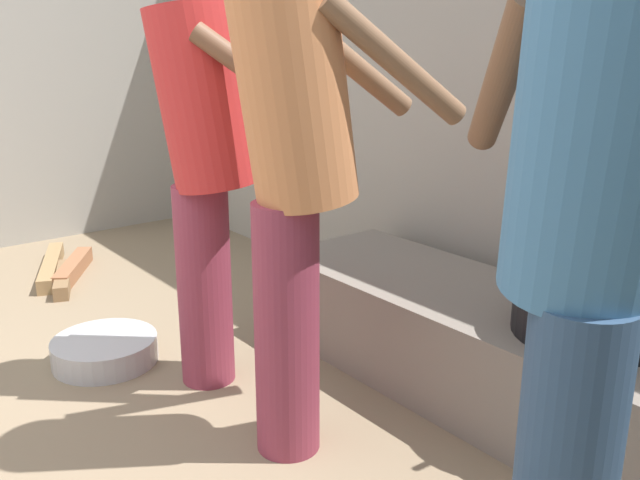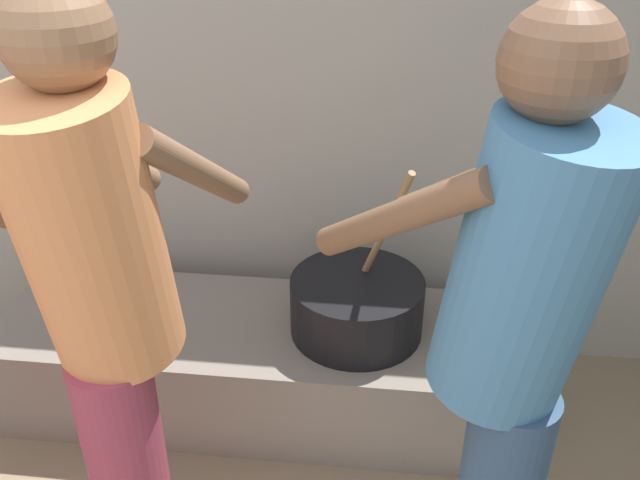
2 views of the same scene
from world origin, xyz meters
The scene contains 8 objects.
block_enclosure_rear centered at (0.00, 2.58, 0.95)m, with size 5.30×0.20×1.90m, color #9E998E.
hearth_ledge centered at (0.55, 2.06, 0.19)m, with size 1.81×0.60×0.37m, color slate.
cooking_pot_main centered at (0.95, 2.06, 0.48)m, with size 0.47×0.47×0.66m.
cook_in_blue_shirt centered at (1.33, 1.33, 0.94)m, with size 0.71×0.69×1.63m.
cook_in_red_shirt centered at (-0.13, 1.35, 0.89)m, with size 0.68×0.69×1.57m.
cook_in_orange_shirt centered at (0.41, 1.33, 0.95)m, with size 0.44×0.73×1.66m.
metal_mixing_bowl centered at (-0.53, 1.07, 0.05)m, with size 0.42×0.42×0.10m, color #B7B7BC.
firewood_pile centered at (-1.66, 1.27, 0.04)m, with size 0.82×0.44×0.08m.
Camera 1 is at (1.96, 0.20, 1.25)m, focal length 38.09 mm.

